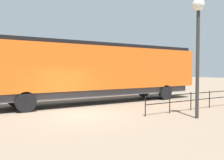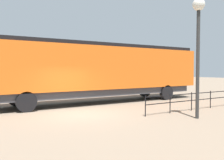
% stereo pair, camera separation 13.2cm
% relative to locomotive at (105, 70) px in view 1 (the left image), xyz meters
% --- Properties ---
extents(ground_plane, '(120.00, 120.00, 0.00)m').
position_rel_locomotive_xyz_m(ground_plane, '(3.41, -3.52, -2.25)').
color(ground_plane, '#84705B').
extents(locomotive, '(2.81, 15.96, 4.00)m').
position_rel_locomotive_xyz_m(locomotive, '(0.00, 0.00, 0.00)').
color(locomotive, orange).
rests_on(locomotive, ground_plane).
extents(lamp_post, '(0.56, 0.56, 5.49)m').
position_rel_locomotive_xyz_m(lamp_post, '(7.20, 0.60, 1.82)').
color(lamp_post, '#2D2D2D').
rests_on(lamp_post, ground_plane).
extents(platform_fence, '(0.05, 9.94, 1.01)m').
position_rel_locomotive_xyz_m(platform_fence, '(5.56, 3.83, -1.59)').
color(platform_fence, black).
rests_on(platform_fence, ground_plane).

